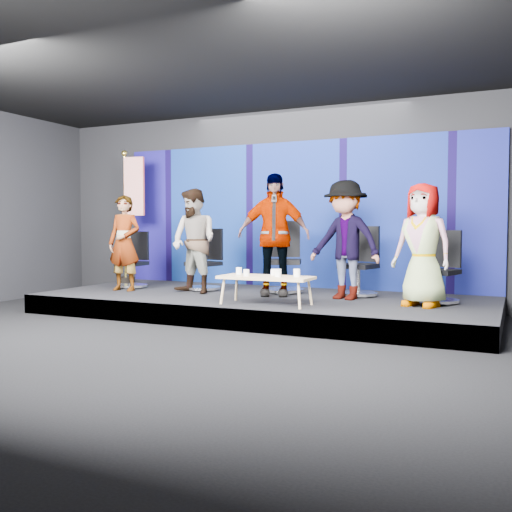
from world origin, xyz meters
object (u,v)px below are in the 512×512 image
at_px(chair_b, 206,270).
at_px(panelist_c, 274,235).
at_px(chair_e, 441,279).
at_px(coffee_table, 266,278).
at_px(chair_a, 133,269).
at_px(flag_stand, 131,213).
at_px(mug_b, 246,273).
at_px(mug_d, 278,273).
at_px(mug_c, 274,272).
at_px(mug_a, 239,271).
at_px(panelist_e, 423,245).
at_px(panelist_b, 194,241).
at_px(chair_c, 285,269).
at_px(panelist_d, 345,240).
at_px(chair_d, 360,273).
at_px(panelist_a, 124,243).
at_px(mug_e, 297,273).

height_order(chair_b, panelist_c, panelist_c).
relative_size(chair_e, coffee_table, 0.80).
relative_size(chair_a, flag_stand, 0.39).
distance_m(mug_b, mug_d, 0.45).
bearing_deg(mug_c, chair_b, 147.43).
distance_m(mug_a, mug_c, 0.52).
xyz_separation_m(mug_a, mug_d, (0.67, -0.15, 0.00)).
bearing_deg(chair_b, panelist_e, 6.25).
xyz_separation_m(panelist_e, mug_b, (-2.24, -0.88, -0.39)).
distance_m(panelist_b, coffee_table, 1.84).
bearing_deg(chair_b, panelist_b, -67.68).
distance_m(chair_c, mug_a, 1.41).
bearing_deg(flag_stand, chair_a, -59.64).
height_order(panelist_b, panelist_c, panelist_c).
height_order(chair_c, mug_a, chair_c).
distance_m(panelist_d, mug_d, 1.34).
relative_size(panelist_b, mug_a, 16.88).
distance_m(chair_d, mug_d, 1.76).
bearing_deg(panelist_e, chair_d, 161.18).
height_order(panelist_a, chair_e, panelist_a).
xyz_separation_m(panelist_d, mug_c, (-0.78, -0.90, -0.44)).
height_order(chair_e, mug_e, chair_e).
relative_size(chair_d, mug_a, 10.84).
bearing_deg(mug_a, coffee_table, -10.73).
bearing_deg(chair_c, mug_e, -79.80).
distance_m(mug_b, mug_c, 0.40).
distance_m(chair_d, chair_e, 1.29).
height_order(mug_c, flag_stand, flag_stand).
distance_m(panelist_e, mug_a, 2.57).
xyz_separation_m(mug_d, flag_stand, (-3.82, 1.81, 0.89)).
distance_m(mug_c, mug_e, 0.38).
bearing_deg(chair_b, mug_e, -15.14).
relative_size(panelist_a, chair_c, 1.37).
bearing_deg(mug_b, mug_d, 7.69).
relative_size(mug_a, mug_b, 1.06).
height_order(mug_e, flag_stand, flag_stand).
bearing_deg(mug_e, chair_b, 150.86).
bearing_deg(panelist_d, mug_d, -105.87).
bearing_deg(mug_d, mug_b, -172.31).
xyz_separation_m(panelist_c, mug_b, (0.06, -1.11, -0.51)).
relative_size(panelist_a, chair_b, 1.54).
bearing_deg(mug_c, mug_b, -137.52).
bearing_deg(chair_d, panelist_b, -149.28).
height_order(chair_a, chair_c, chair_c).
xyz_separation_m(chair_a, panelist_a, (0.17, -0.47, 0.48)).
distance_m(panelist_d, panelist_e, 1.20).
bearing_deg(chair_d, panelist_a, -152.40).
relative_size(panelist_a, panelist_c, 0.84).
xyz_separation_m(panelist_c, mug_e, (0.73, -0.91, -0.50)).
bearing_deg(panelist_b, mug_c, -6.22).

